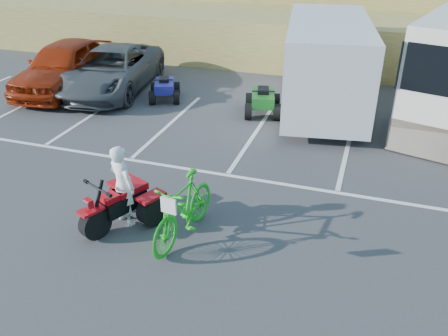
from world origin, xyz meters
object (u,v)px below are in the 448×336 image
(green_dirt_bike, at_px, (183,209))
(red_car, at_px, (65,66))
(rider, at_px, (122,185))
(grey_pickup, at_px, (112,70))
(quad_atv_blue, at_px, (165,99))
(cargo_trailer, at_px, (326,63))
(red_trike_atv, at_px, (121,224))
(quad_atv_green, at_px, (262,114))

(green_dirt_bike, height_order, red_car, red_car)
(rider, bearing_deg, red_car, -24.70)
(grey_pickup, distance_m, quad_atv_blue, 2.39)
(rider, xyz_separation_m, green_dirt_bike, (1.37, -0.11, -0.21))
(red_car, xyz_separation_m, cargo_trailer, (9.25, 0.83, 0.67))
(red_trike_atv, bearing_deg, rider, 90.00)
(green_dirt_bike, xyz_separation_m, quad_atv_blue, (-3.74, 7.27, -0.67))
(rider, bearing_deg, cargo_trailer, -86.94)
(green_dirt_bike, bearing_deg, quad_atv_blue, 125.08)
(quad_atv_blue, bearing_deg, grey_pickup, 149.46)
(grey_pickup, height_order, cargo_trailer, cargo_trailer)
(grey_pickup, distance_m, red_car, 1.71)
(red_trike_atv, distance_m, quad_atv_green, 7.14)
(red_trike_atv, xyz_separation_m, rider, (0.06, 0.14, 0.88))
(quad_atv_green, bearing_deg, quad_atv_blue, 161.46)
(red_trike_atv, relative_size, rider, 0.97)
(green_dirt_bike, distance_m, cargo_trailer, 8.23)
(grey_pickup, bearing_deg, quad_atv_green, -13.76)
(quad_atv_green, bearing_deg, red_trike_atv, -114.60)
(rider, height_order, cargo_trailer, cargo_trailer)
(red_trike_atv, xyz_separation_m, cargo_trailer, (3.05, 8.04, 1.56))
(red_car, bearing_deg, green_dirt_bike, -48.69)
(green_dirt_bike, distance_m, red_car, 10.49)
(green_dirt_bike, height_order, quad_atv_green, green_dirt_bike)
(rider, height_order, quad_atv_green, rider)
(red_trike_atv, bearing_deg, green_dirt_bike, 24.78)
(grey_pickup, xyz_separation_m, quad_atv_blue, (2.24, -0.34, -0.77))
(red_car, bearing_deg, quad_atv_green, -6.86)
(green_dirt_bike, height_order, quad_atv_blue, green_dirt_bike)
(green_dirt_bike, relative_size, quad_atv_green, 1.47)
(red_trike_atv, relative_size, green_dirt_bike, 0.77)
(cargo_trailer, distance_m, quad_atv_blue, 5.63)
(rider, relative_size, grey_pickup, 0.32)
(green_dirt_bike, bearing_deg, grey_pickup, 136.02)
(green_dirt_bike, xyz_separation_m, red_car, (-7.64, 7.19, 0.22))
(red_car, bearing_deg, grey_pickup, 8.72)
(rider, distance_m, quad_atv_blue, 7.59)
(red_trike_atv, xyz_separation_m, red_car, (-6.21, 7.21, 0.89))
(rider, relative_size, cargo_trailer, 0.27)
(grey_pickup, bearing_deg, quad_atv_blue, -16.47)
(cargo_trailer, height_order, quad_atv_green, cargo_trailer)
(red_trike_atv, distance_m, green_dirt_bike, 1.58)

